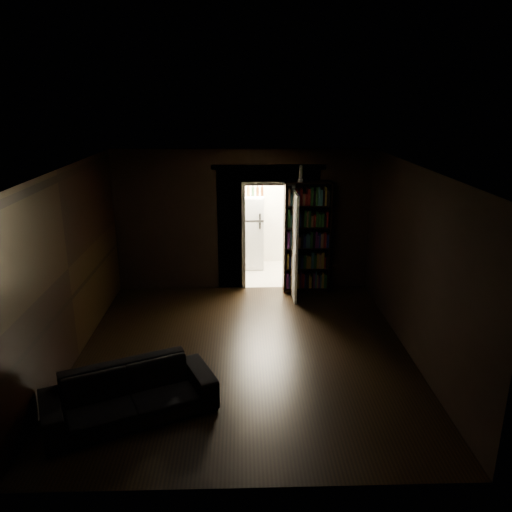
{
  "coord_description": "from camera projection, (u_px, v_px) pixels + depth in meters",
  "views": [
    {
      "loc": [
        -0.02,
        -6.79,
        3.74
      ],
      "look_at": [
        0.2,
        0.9,
        1.27
      ],
      "focal_mm": 35.0,
      "sensor_mm": 36.0,
      "label": 1
    }
  ],
  "objects": [
    {
      "name": "kitchen_alcove",
      "position": [
        265.0,
        217.0,
        10.93
      ],
      "size": [
        2.2,
        1.8,
        2.6
      ],
      "color": "beige",
      "rests_on": "ground"
    },
    {
      "name": "room_walls",
      "position": [
        243.0,
        229.0,
        8.11
      ],
      "size": [
        5.02,
        5.61,
        2.84
      ],
      "color": "black",
      "rests_on": "ground"
    },
    {
      "name": "refrigerator",
      "position": [
        247.0,
        231.0,
        11.27
      ],
      "size": [
        0.94,
        0.9,
        1.65
      ],
      "primitive_type": "cube",
      "rotation": [
        0.0,
        0.0,
        0.37
      ],
      "color": "silver",
      "rests_on": "ground"
    },
    {
      "name": "door",
      "position": [
        294.0,
        245.0,
        9.51
      ],
      "size": [
        0.06,
        0.85,
        2.05
      ],
      "primitive_type": "cube",
      "rotation": [
        0.0,
        0.0,
        1.58
      ],
      "color": "silver",
      "rests_on": "ground"
    },
    {
      "name": "bottles",
      "position": [
        251.0,
        190.0,
        10.88
      ],
      "size": [
        0.71,
        0.2,
        0.29
      ],
      "primitive_type": "cube",
      "rotation": [
        0.0,
        0.0,
        -0.16
      ],
      "color": "black",
      "rests_on": "refrigerator"
    },
    {
      "name": "sofa",
      "position": [
        129.0,
        387.0,
        6.03
      ],
      "size": [
        2.21,
        1.62,
        0.78
      ],
      "primitive_type": "imported",
      "rotation": [
        0.0,
        0.0,
        0.42
      ],
      "color": "black",
      "rests_on": "ground"
    },
    {
      "name": "figurine",
      "position": [
        301.0,
        173.0,
        9.38
      ],
      "size": [
        0.12,
        0.12,
        0.31
      ],
      "primitive_type": "cube",
      "rotation": [
        0.0,
        0.0,
        0.15
      ],
      "color": "silver",
      "rests_on": "bookshelf"
    },
    {
      "name": "ground",
      "position": [
        244.0,
        353.0,
        7.6
      ],
      "size": [
        5.5,
        5.5,
        0.0
      ],
      "primitive_type": "plane",
      "color": "black",
      "rests_on": "ground"
    },
    {
      "name": "bookshelf",
      "position": [
        307.0,
        237.0,
        9.77
      ],
      "size": [
        0.95,
        0.55,
        2.2
      ],
      "primitive_type": "cube",
      "rotation": [
        0.0,
        0.0,
        0.27
      ],
      "color": "black",
      "rests_on": "ground"
    }
  ]
}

